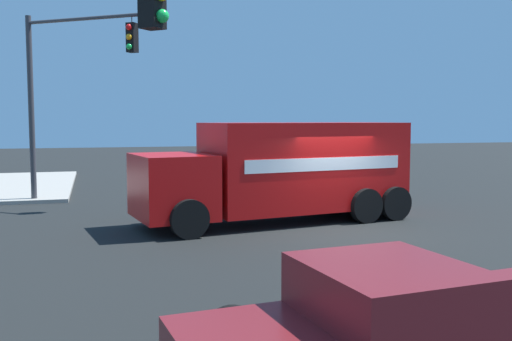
# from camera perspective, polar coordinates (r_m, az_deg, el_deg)

# --- Properties ---
(ground_plane) EXTENTS (100.00, 100.00, 0.00)m
(ground_plane) POSITION_cam_1_polar(r_m,az_deg,el_deg) (15.78, 8.92, -5.85)
(ground_plane) COLOR black
(delivery_truck) EXTENTS (3.89, 8.21, 2.88)m
(delivery_truck) POSITION_cam_1_polar(r_m,az_deg,el_deg) (16.77, 2.71, 0.02)
(delivery_truck) COLOR red
(delivery_truck) RESTS_ON ground
(traffic_light_primary) EXTENTS (2.90, 3.81, 6.47)m
(traffic_light_primary) POSITION_cam_1_polar(r_m,az_deg,el_deg) (21.23, -18.57, 8.65)
(traffic_light_primary) COLOR #38383D
(traffic_light_primary) RESTS_ON sidewalk_corner_far
(traffic_light_secondary) EXTENTS (3.06, 3.00, 5.74)m
(traffic_light_secondary) POSITION_cam_1_polar(r_m,az_deg,el_deg) (7.03, -22.64, 11.30)
(traffic_light_secondary) COLOR #38383D
(traffic_light_secondary) RESTS_ON ground
(pickup_maroon) EXTENTS (2.67, 5.37, 1.38)m
(pickup_maroon) POSITION_cam_1_polar(r_m,az_deg,el_deg) (6.88, 14.21, -14.09)
(pickup_maroon) COLOR maroon
(pickup_maroon) RESTS_ON ground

